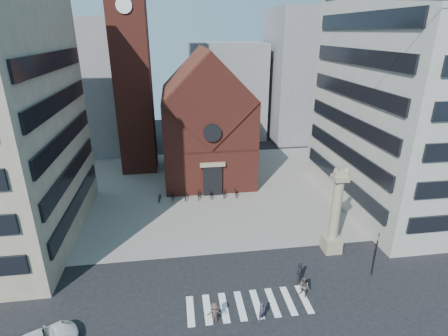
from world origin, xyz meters
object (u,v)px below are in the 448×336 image
(scooter_0, at_px, (160,197))
(traffic_light, at_px, (375,253))
(pedestrian_1, at_px, (304,287))
(pedestrian_2, at_px, (300,273))
(lion_column, at_px, (335,219))
(pedestrian_0, at_px, (262,312))

(scooter_0, bearing_deg, traffic_light, -37.21)
(pedestrian_1, height_order, scooter_0, pedestrian_1)
(traffic_light, height_order, pedestrian_2, traffic_light)
(lion_column, distance_m, pedestrian_2, 6.68)
(pedestrian_1, relative_size, scooter_0, 0.99)
(pedestrian_0, relative_size, pedestrian_1, 0.87)
(pedestrian_0, height_order, pedestrian_2, pedestrian_2)
(pedestrian_0, bearing_deg, lion_column, 13.80)
(pedestrian_2, bearing_deg, traffic_light, -66.62)
(traffic_light, relative_size, scooter_0, 2.36)
(pedestrian_0, distance_m, pedestrian_1, 4.42)
(lion_column, xyz_separation_m, pedestrian_0, (-8.84, -7.65, -2.67))
(pedestrian_0, xyz_separation_m, scooter_0, (-7.99, 20.79, -0.25))
(traffic_light, relative_size, pedestrian_2, 2.18)
(lion_column, distance_m, scooter_0, 21.55)
(traffic_light, bearing_deg, pedestrian_1, -166.18)
(pedestrian_0, distance_m, scooter_0, 22.28)
(lion_column, bearing_deg, pedestrian_2, -139.04)
(lion_column, relative_size, pedestrian_1, 4.81)
(lion_column, height_order, traffic_light, lion_column)
(pedestrian_1, height_order, pedestrian_2, pedestrian_2)
(pedestrian_0, bearing_deg, scooter_0, 83.94)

